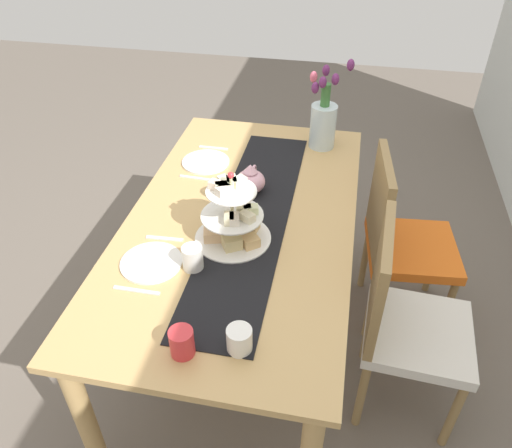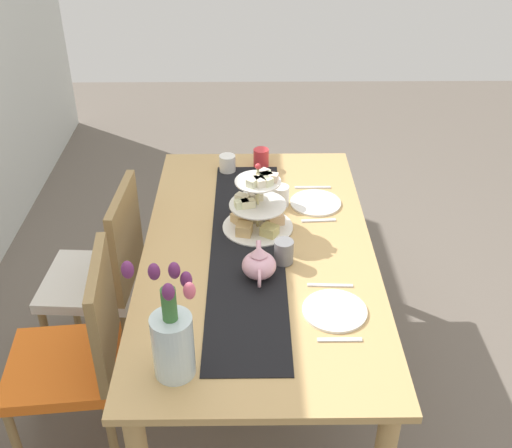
{
  "view_description": "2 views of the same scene",
  "coord_description": "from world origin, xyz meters",
  "px_view_note": "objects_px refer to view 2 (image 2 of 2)",
  "views": [
    {
      "loc": [
        1.62,
        0.38,
        2.01
      ],
      "look_at": [
        0.08,
        0.08,
        0.79
      ],
      "focal_mm": 34.98,
      "sensor_mm": 36.0,
      "label": 1
    },
    {
      "loc": [
        -2.06,
        0.03,
        2.22
      ],
      "look_at": [
        0.01,
        0.01,
        0.87
      ],
      "focal_mm": 43.67,
      "sensor_mm": 36.0,
      "label": 2
    }
  ],
  "objects_px": {
    "mug_orange": "(261,158)",
    "cream_jug": "(227,164)",
    "tulip_vase": "(172,337)",
    "dining_table": "(258,269)",
    "tiered_cake_stand": "(257,208)",
    "dinner_plate_right": "(315,203)",
    "dinner_plate_left": "(335,311)",
    "knife_left": "(330,285)",
    "knife_right": "(313,187)",
    "fork_left": "(340,340)",
    "fork_right": "(319,220)",
    "mug_white_text": "(280,196)",
    "chair_left": "(79,352)",
    "chair_right": "(105,270)",
    "mug_grey": "(284,252)",
    "teapot": "(259,264)"
  },
  "relations": [
    {
      "from": "dinner_plate_left",
      "to": "mug_grey",
      "type": "height_order",
      "value": "mug_grey"
    },
    {
      "from": "teapot",
      "to": "fork_left",
      "type": "height_order",
      "value": "teapot"
    },
    {
      "from": "mug_white_text",
      "to": "mug_orange",
      "type": "distance_m",
      "value": 0.38
    },
    {
      "from": "fork_right",
      "to": "mug_white_text",
      "type": "xyz_separation_m",
      "value": [
        0.14,
        0.16,
        0.04
      ]
    },
    {
      "from": "dinner_plate_left",
      "to": "mug_white_text",
      "type": "distance_m",
      "value": 0.75
    },
    {
      "from": "tiered_cake_stand",
      "to": "dinner_plate_right",
      "type": "relative_size",
      "value": 1.32
    },
    {
      "from": "dinner_plate_left",
      "to": "mug_grey",
      "type": "distance_m",
      "value": 0.34
    },
    {
      "from": "knife_right",
      "to": "mug_white_text",
      "type": "relative_size",
      "value": 1.79
    },
    {
      "from": "dining_table",
      "to": "knife_right",
      "type": "height_order",
      "value": "knife_right"
    },
    {
      "from": "teapot",
      "to": "fork_right",
      "type": "relative_size",
      "value": 1.59
    },
    {
      "from": "knife_left",
      "to": "mug_orange",
      "type": "xyz_separation_m",
      "value": [
        0.96,
        0.24,
        0.04
      ]
    },
    {
      "from": "chair_left",
      "to": "fork_left",
      "type": "xyz_separation_m",
      "value": [
        -0.22,
        -0.96,
        0.26
      ]
    },
    {
      "from": "tiered_cake_stand",
      "to": "fork_left",
      "type": "bearing_deg",
      "value": -158.77
    },
    {
      "from": "cream_jug",
      "to": "tulip_vase",
      "type": "bearing_deg",
      "value": 174.53
    },
    {
      "from": "fork_left",
      "to": "knife_left",
      "type": "height_order",
      "value": "same"
    },
    {
      "from": "tulip_vase",
      "to": "dinner_plate_right",
      "type": "height_order",
      "value": "tulip_vase"
    },
    {
      "from": "chair_left",
      "to": "fork_left",
      "type": "height_order",
      "value": "chair_left"
    },
    {
      "from": "tiered_cake_stand",
      "to": "mug_orange",
      "type": "relative_size",
      "value": 3.2
    },
    {
      "from": "dinner_plate_left",
      "to": "knife_left",
      "type": "relative_size",
      "value": 1.35
    },
    {
      "from": "dinner_plate_right",
      "to": "dinner_plate_left",
      "type": "bearing_deg",
      "value": 180.0
    },
    {
      "from": "tulip_vase",
      "to": "fork_right",
      "type": "xyz_separation_m",
      "value": [
        0.87,
        -0.53,
        -0.14
      ]
    },
    {
      "from": "dining_table",
      "to": "mug_white_text",
      "type": "relative_size",
      "value": 18.03
    },
    {
      "from": "tulip_vase",
      "to": "knife_left",
      "type": "xyz_separation_m",
      "value": [
        0.42,
        -0.53,
        -0.14
      ]
    },
    {
      "from": "cream_jug",
      "to": "dinner_plate_left",
      "type": "height_order",
      "value": "cream_jug"
    },
    {
      "from": "dining_table",
      "to": "chair_right",
      "type": "relative_size",
      "value": 1.88
    },
    {
      "from": "chair_right",
      "to": "fork_left",
      "type": "distance_m",
      "value": 1.24
    },
    {
      "from": "cream_jug",
      "to": "knife_left",
      "type": "height_order",
      "value": "cream_jug"
    },
    {
      "from": "tulip_vase",
      "to": "dinner_plate_right",
      "type": "relative_size",
      "value": 1.95
    },
    {
      "from": "fork_right",
      "to": "mug_white_text",
      "type": "bearing_deg",
      "value": 49.62
    },
    {
      "from": "mug_orange",
      "to": "tulip_vase",
      "type": "bearing_deg",
      "value": 167.97
    },
    {
      "from": "tiered_cake_stand",
      "to": "knife_right",
      "type": "distance_m",
      "value": 0.44
    },
    {
      "from": "knife_right",
      "to": "fork_right",
      "type": "bearing_deg",
      "value": 180.0
    },
    {
      "from": "cream_jug",
      "to": "mug_orange",
      "type": "xyz_separation_m",
      "value": [
        0.05,
        -0.17,
        0.01
      ]
    },
    {
      "from": "mug_orange",
      "to": "cream_jug",
      "type": "bearing_deg",
      "value": 106.02
    },
    {
      "from": "knife_left",
      "to": "mug_orange",
      "type": "height_order",
      "value": "mug_orange"
    },
    {
      "from": "dinner_plate_right",
      "to": "dining_table",
      "type": "bearing_deg",
      "value": 142.85
    },
    {
      "from": "dining_table",
      "to": "knife_left",
      "type": "distance_m",
      "value": 0.38
    },
    {
      "from": "chair_left",
      "to": "fork_right",
      "type": "distance_m",
      "value": 1.12
    },
    {
      "from": "cream_jug",
      "to": "chair_right",
      "type": "bearing_deg",
      "value": 130.13
    },
    {
      "from": "dining_table",
      "to": "dinner_plate_right",
      "type": "distance_m",
      "value": 0.45
    },
    {
      "from": "cream_jug",
      "to": "dinner_plate_left",
      "type": "xyz_separation_m",
      "value": [
        -1.05,
        -0.41,
        -0.04
      ]
    },
    {
      "from": "dinner_plate_left",
      "to": "tiered_cake_stand",
      "type": "bearing_deg",
      "value": 26.23
    },
    {
      "from": "dining_table",
      "to": "tiered_cake_stand",
      "type": "height_order",
      "value": "tiered_cake_stand"
    },
    {
      "from": "dinner_plate_left",
      "to": "chair_right",
      "type": "bearing_deg",
      "value": 58.41
    },
    {
      "from": "cream_jug",
      "to": "fork_left",
      "type": "xyz_separation_m",
      "value": [
        -1.2,
        -0.41,
        -0.04
      ]
    },
    {
      "from": "mug_orange",
      "to": "knife_left",
      "type": "bearing_deg",
      "value": -165.93
    },
    {
      "from": "dinner_plate_right",
      "to": "knife_right",
      "type": "relative_size",
      "value": 1.35
    },
    {
      "from": "fork_left",
      "to": "dinner_plate_right",
      "type": "distance_m",
      "value": 0.88
    },
    {
      "from": "teapot",
      "to": "cream_jug",
      "type": "distance_m",
      "value": 0.86
    },
    {
      "from": "teapot",
      "to": "cream_jug",
      "type": "xyz_separation_m",
      "value": [
        0.85,
        0.14,
        -0.02
      ]
    }
  ]
}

